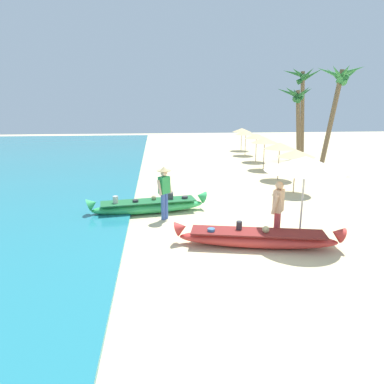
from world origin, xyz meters
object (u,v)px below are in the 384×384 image
at_px(patio_umbrella_large, 305,164).
at_px(palm_tree_leaning_seaward, 297,102).
at_px(person_vendor_hatted, 164,189).
at_px(boat_red_foreground, 257,238).
at_px(palm_tree_tall_inland, 302,87).
at_px(person_tourist_customer, 278,208).
at_px(palm_tree_mid_cluster, 339,85).
at_px(boat_green_midground, 149,206).

relative_size(patio_umbrella_large, palm_tree_leaning_seaward, 0.46).
relative_size(person_vendor_hatted, patio_umbrella_large, 0.75).
relative_size(boat_red_foreground, palm_tree_tall_inland, 0.70).
height_order(person_tourist_customer, palm_tree_mid_cluster, palm_tree_mid_cluster).
bearing_deg(boat_red_foreground, person_vendor_hatted, 132.59).
distance_m(person_vendor_hatted, person_tourist_customer, 3.82).
bearing_deg(palm_tree_mid_cluster, boat_green_midground, -144.39).
xyz_separation_m(boat_red_foreground, patio_umbrella_large, (1.42, 0.49, 1.91)).
bearing_deg(patio_umbrella_large, palm_tree_leaning_seaward, 68.23).
bearing_deg(boat_red_foreground, person_tourist_customer, 25.68).
bearing_deg(person_tourist_customer, boat_red_foreground, -154.32).
distance_m(patio_umbrella_large, palm_tree_mid_cluster, 12.97).
bearing_deg(boat_red_foreground, palm_tree_mid_cluster, 54.21).
distance_m(boat_red_foreground, patio_umbrella_large, 2.43).
xyz_separation_m(person_vendor_hatted, person_tourist_customer, (3.06, -2.29, -0.06)).
distance_m(boat_red_foreground, palm_tree_mid_cluster, 14.63).
relative_size(boat_green_midground, palm_tree_tall_inland, 0.66).
xyz_separation_m(patio_umbrella_large, palm_tree_mid_cluster, (6.69, 10.76, 2.75)).
xyz_separation_m(person_vendor_hatted, palm_tree_mid_cluster, (10.51, 8.64, 3.87)).
bearing_deg(palm_tree_mid_cluster, boat_red_foreground, -125.79).
bearing_deg(patio_umbrella_large, boat_red_foreground, -160.98).
relative_size(boat_red_foreground, boat_green_midground, 1.05).
bearing_deg(palm_tree_leaning_seaward, person_tourist_customer, -114.04).
distance_m(boat_red_foreground, palm_tree_tall_inland, 18.73).
height_order(palm_tree_tall_inland, palm_tree_leaning_seaward, palm_tree_tall_inland).
relative_size(person_tourist_customer, palm_tree_leaning_seaward, 0.34).
xyz_separation_m(boat_green_midground, palm_tree_mid_cluster, (11.04, 7.91, 4.65)).
xyz_separation_m(boat_red_foreground, palm_tree_mid_cluster, (8.11, 11.25, 4.67)).
relative_size(boat_red_foreground, person_vendor_hatted, 2.52).
bearing_deg(palm_tree_leaning_seaward, person_vendor_hatted, -127.65).
xyz_separation_m(boat_red_foreground, person_vendor_hatted, (-2.40, 2.61, 0.79)).
relative_size(boat_green_midground, palm_tree_mid_cluster, 0.70).
bearing_deg(boat_green_midground, palm_tree_leaning_seaward, 49.15).
relative_size(palm_tree_tall_inland, palm_tree_leaning_seaward, 1.26).
height_order(boat_green_midground, palm_tree_mid_cluster, palm_tree_mid_cluster).
relative_size(patio_umbrella_large, palm_tree_mid_cluster, 0.39).
height_order(patio_umbrella_large, palm_tree_leaning_seaward, palm_tree_leaning_seaward).
relative_size(boat_green_midground, patio_umbrella_large, 1.80).
height_order(boat_red_foreground, person_tourist_customer, person_tourist_customer).
bearing_deg(boat_red_foreground, palm_tree_leaning_seaward, 64.35).
bearing_deg(palm_tree_mid_cluster, patio_umbrella_large, -121.87).
xyz_separation_m(person_vendor_hatted, palm_tree_leaning_seaward, (9.67, 12.53, 2.99)).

